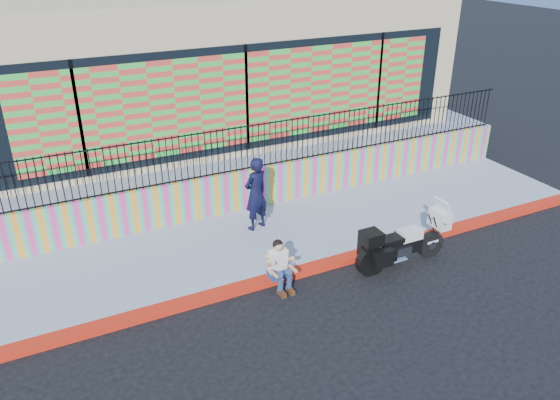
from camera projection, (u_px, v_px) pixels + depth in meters
ground at (322, 268)px, 12.20m from camera, size 90.00×90.00×0.00m
red_curb at (322, 265)px, 12.17m from camera, size 16.00×0.30×0.15m
sidewalk at (289, 233)px, 13.50m from camera, size 16.00×3.00×0.15m
mural_wall at (262, 186)px, 14.52m from camera, size 16.00×0.20×1.10m
metal_fence at (261, 145)px, 14.02m from camera, size 15.80×0.04×1.20m
elevated_platform at (200, 133)px, 18.67m from camera, size 16.00×10.00×1.25m
storefront_building at (197, 56)px, 17.34m from camera, size 14.00×8.06×4.00m
police_motorcycle at (401, 242)px, 12.06m from camera, size 2.28×0.75×1.42m
police_officer at (256, 194)px, 13.18m from camera, size 0.79×0.65×1.86m
seated_man at (281, 270)px, 11.34m from camera, size 0.54×0.71×1.06m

